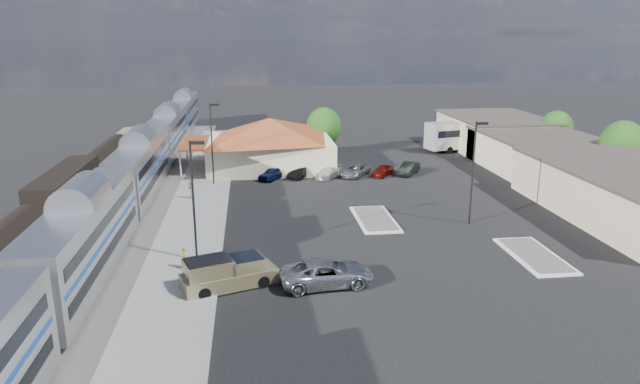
{
  "coord_description": "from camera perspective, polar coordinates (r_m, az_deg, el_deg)",
  "views": [
    {
      "loc": [
        -6.8,
        -45.53,
        16.14
      ],
      "look_at": [
        -0.97,
        1.92,
        2.8
      ],
      "focal_mm": 32.0,
      "sensor_mm": 36.0,
      "label": 1
    }
  ],
  "objects": [
    {
      "name": "person_b",
      "position": [
        58.25,
        -12.81,
        0.22
      ],
      "size": [
        0.93,
        1.05,
        1.82
      ],
      "primitive_type": "imported",
      "rotation": [
        0.0,
        0.0,
        -1.26
      ],
      "color": "silver",
      "rests_on": "platform"
    },
    {
      "name": "passenger_train",
      "position": [
        60.9,
        -17.44,
        2.28
      ],
      "size": [
        3.0,
        104.0,
        5.55
      ],
      "color": "silver",
      "rests_on": "ground"
    },
    {
      "name": "pickup_truck",
      "position": [
        38.11,
        -9.07,
        -8.01
      ],
      "size": [
        6.57,
        4.2,
        2.13
      ],
      "rotation": [
        0.0,
        0.0,
        1.91
      ],
      "color": "tan",
      "rests_on": "ground"
    },
    {
      "name": "station_depot",
      "position": [
        70.77,
        -5.09,
        4.94
      ],
      "size": [
        18.35,
        12.24,
        6.2
      ],
      "color": "beige",
      "rests_on": "ground"
    },
    {
      "name": "lamp_plat_n",
      "position": [
        62.6,
        -10.7,
        5.39
      ],
      "size": [
        1.08,
        0.25,
        9.0
      ],
      "color": "black",
      "rests_on": "ground"
    },
    {
      "name": "parked_car_d",
      "position": [
        66.76,
        3.55,
        2.16
      ],
      "size": [
        4.49,
        5.25,
        1.34
      ],
      "primitive_type": "imported",
      "rotation": [
        0.0,
        0.0,
        -0.58
      ],
      "color": "gray",
      "rests_on": "ground"
    },
    {
      "name": "parked_car_a",
      "position": [
        65.41,
        -4.71,
        1.9
      ],
      "size": [
        3.96,
        4.32,
        1.43
      ],
      "primitive_type": "imported",
      "rotation": [
        0.0,
        0.0,
        -0.68
      ],
      "color": "#0C163E",
      "rests_on": "ground"
    },
    {
      "name": "parked_car_f",
      "position": [
        68.19,
        8.85,
        2.33
      ],
      "size": [
        3.7,
        4.41,
        1.42
      ],
      "primitive_type": "imported",
      "rotation": [
        0.0,
        0.0,
        -0.61
      ],
      "color": "black",
      "rests_on": "ground"
    },
    {
      "name": "tree_depot",
      "position": [
        77.12,
        0.39,
        6.55
      ],
      "size": [
        4.71,
        4.71,
        6.63
      ],
      "color": "#382314",
      "rests_on": "ground"
    },
    {
      "name": "traffic_island_south",
      "position": [
        51.31,
        5.51,
        -2.7
      ],
      "size": [
        3.3,
        7.5,
        0.21
      ],
      "color": "silver",
      "rests_on": "ground"
    },
    {
      "name": "lamp_lot",
      "position": [
        50.46,
        15.18,
        2.68
      ],
      "size": [
        1.08,
        0.25,
        9.0
      ],
      "color": "black",
      "rests_on": "ground"
    },
    {
      "name": "freight_cars",
      "position": [
        57.83,
        -24.06,
        -0.02
      ],
      "size": [
        2.8,
        46.0,
        4.0
      ],
      "color": "black",
      "rests_on": "ground"
    },
    {
      "name": "traffic_island_north",
      "position": [
        45.81,
        20.65,
        -5.96
      ],
      "size": [
        3.3,
        7.5,
        0.21
      ],
      "color": "silver",
      "rests_on": "ground"
    },
    {
      "name": "lamp_plat_s",
      "position": [
        41.18,
        -12.47,
        0.01
      ],
      "size": [
        1.08,
        0.25,
        9.0
      ],
      "color": "black",
      "rests_on": "ground"
    },
    {
      "name": "buildings_east",
      "position": [
        70.57,
        22.74,
        3.04
      ],
      "size": [
        14.4,
        51.4,
        4.8
      ],
      "color": "#C6B28C",
      "rests_on": "ground"
    },
    {
      "name": "coach_bus",
      "position": [
        84.23,
        14.62,
        5.69
      ],
      "size": [
        13.19,
        5.86,
        4.14
      ],
      "rotation": [
        0.0,
        0.0,
        1.82
      ],
      "color": "silver",
      "rests_on": "ground"
    },
    {
      "name": "tree_east_b",
      "position": [
        71.53,
        27.99,
        4.17
      ],
      "size": [
        4.94,
        4.94,
        6.96
      ],
      "color": "#382314",
      "rests_on": "ground"
    },
    {
      "name": "ground",
      "position": [
        48.78,
        1.41,
        -3.74
      ],
      "size": [
        280.0,
        280.0,
        0.0
      ],
      "primitive_type": "plane",
      "color": "black",
      "rests_on": "ground"
    },
    {
      "name": "railbed",
      "position": [
        57.67,
        -20.96,
        -1.66
      ],
      "size": [
        16.0,
        100.0,
        0.12
      ],
      "primitive_type": "cube",
      "color": "#4C4944",
      "rests_on": "ground"
    },
    {
      "name": "person_a",
      "position": [
        41.19,
        -13.34,
        -6.42
      ],
      "size": [
        0.4,
        0.6,
        1.64
      ],
      "primitive_type": "imported",
      "rotation": [
        0.0,
        0.0,
        1.55
      ],
      "color": "#A4BA3A",
      "rests_on": "platform"
    },
    {
      "name": "platform",
      "position": [
        54.22,
        -12.19,
        -1.99
      ],
      "size": [
        5.5,
        92.0,
        0.18
      ],
      "primitive_type": "cube",
      "color": "gray",
      "rests_on": "ground"
    },
    {
      "name": "parked_car_c",
      "position": [
        65.97,
        0.86,
        2.0
      ],
      "size": [
        4.0,
        4.67,
        1.29
      ],
      "primitive_type": "imported",
      "rotation": [
        0.0,
        0.0,
        -0.61
      ],
      "color": "silver",
      "rests_on": "ground"
    },
    {
      "name": "parked_car_b",
      "position": [
        65.91,
        -1.94,
        2.0
      ],
      "size": [
        3.51,
        4.04,
        1.32
      ],
      "primitive_type": "imported",
      "rotation": [
        0.0,
        0.0,
        -0.64
      ],
      "color": "black",
      "rests_on": "ground"
    },
    {
      "name": "suv",
      "position": [
        37.97,
        0.71,
        -8.14
      ],
      "size": [
        6.4,
        3.37,
        1.72
      ],
      "primitive_type": "imported",
      "rotation": [
        0.0,
        0.0,
        1.66
      ],
      "color": "#999CA0",
      "rests_on": "ground"
    },
    {
      "name": "tree_east_c",
      "position": [
        83.27,
        22.55,
        5.86
      ],
      "size": [
        4.41,
        4.41,
        6.21
      ],
      "color": "#382314",
      "rests_on": "ground"
    },
    {
      "name": "parked_car_e",
      "position": [
        67.13,
        6.28,
        2.15
      ],
      "size": [
        3.54,
        3.92,
        1.29
      ],
      "primitive_type": "imported",
      "rotation": [
        0.0,
        0.0,
        -0.67
      ],
      "color": "maroon",
      "rests_on": "ground"
    }
  ]
}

